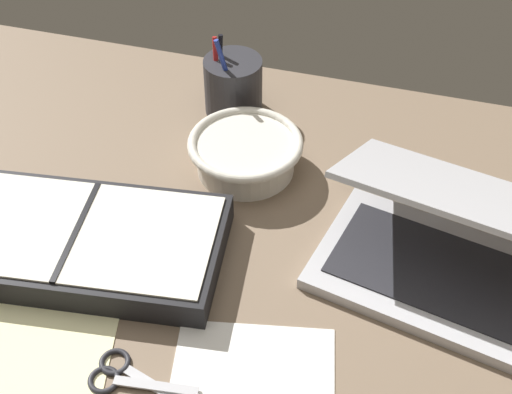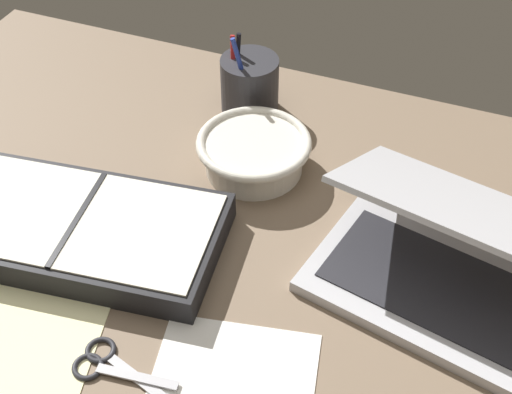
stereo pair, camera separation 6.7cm
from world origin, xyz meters
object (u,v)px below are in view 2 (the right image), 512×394
planner (81,229)px  scissors (105,363)px  bowl (254,152)px  pen_cup (249,85)px  laptop (458,267)px

planner → scissors: bearing=-58.7°
bowl → pen_cup: size_ratio=1.18×
pen_cup → planner: 39.33cm
bowl → planner: bearing=-125.9°
bowl → planner: (-16.97, -23.42, -1.02)cm
pen_cup → bowl: bearing=-65.7°
pen_cup → laptop: bearing=-34.4°
bowl → planner: bowl is taller
laptop → bowl: laptop is taller
laptop → pen_cup: laptop is taller
pen_cup → scissors: 55.00cm
scissors → laptop: bearing=41.2°
laptop → planner: 51.66cm
scissors → planner: bearing=133.3°
bowl → planner: 28.94cm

